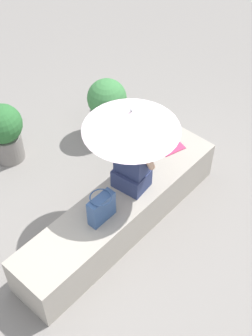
# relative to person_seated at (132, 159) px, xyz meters

# --- Properties ---
(ground_plane) EXTENTS (14.00, 14.00, 0.00)m
(ground_plane) POSITION_rel_person_seated_xyz_m (0.20, 0.03, -0.88)
(ground_plane) COLOR gray
(stone_bench) EXTENTS (2.64, 0.57, 0.49)m
(stone_bench) POSITION_rel_person_seated_xyz_m (0.20, 0.03, -0.63)
(stone_bench) COLOR #A8A093
(stone_bench) RESTS_ON ground
(person_seated) EXTENTS (0.32, 0.49, 0.90)m
(person_seated) POSITION_rel_person_seated_xyz_m (0.00, 0.00, 0.00)
(person_seated) COLOR navy
(person_seated) RESTS_ON stone_bench
(parasol) EXTENTS (0.95, 0.95, 1.01)m
(parasol) POSITION_rel_person_seated_xyz_m (-0.01, -0.02, 0.49)
(parasol) COLOR #B7B7BC
(parasol) RESTS_ON stone_bench
(handbag_black) EXTENTS (0.30, 0.22, 0.33)m
(handbag_black) POSITION_rel_person_seated_xyz_m (0.53, 0.08, -0.23)
(handbag_black) COLOR #335184
(handbag_black) RESTS_ON stone_bench
(magazine) EXTENTS (0.33, 0.27, 0.01)m
(magazine) POSITION_rel_person_seated_xyz_m (-0.74, -0.04, -0.38)
(magazine) COLOR #D83866
(magazine) RESTS_ON stone_bench
(planter_near) EXTENTS (0.49, 0.49, 0.80)m
(planter_near) POSITION_rel_person_seated_xyz_m (0.33, -1.76, -0.44)
(planter_near) COLOR gray
(planter_near) RESTS_ON ground
(planter_far) EXTENTS (0.51, 0.51, 0.82)m
(planter_far) POSITION_rel_person_seated_xyz_m (-0.85, -1.16, -0.45)
(planter_far) COLOR gray
(planter_far) RESTS_ON ground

